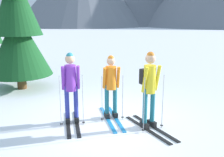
% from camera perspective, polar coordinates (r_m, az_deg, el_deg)
% --- Properties ---
extents(ground_plane, '(400.00, 400.00, 0.00)m').
position_cam_1_polar(ground_plane, '(6.76, -1.60, -9.33)').
color(ground_plane, white).
extents(skier_in_purple, '(0.82, 1.64, 1.78)m').
position_cam_1_polar(skier_in_purple, '(6.43, -9.02, -1.41)').
color(skier_in_purple, black).
rests_on(skier_in_purple, ground).
extents(skier_in_orange, '(0.91, 1.75, 1.67)m').
position_cam_1_polar(skier_in_orange, '(6.68, -0.22, -1.41)').
color(skier_in_orange, '#1E84D1').
rests_on(skier_in_orange, ground).
extents(skier_in_yellow, '(1.28, 1.59, 1.85)m').
position_cam_1_polar(skier_in_yellow, '(6.13, 8.17, -1.48)').
color(skier_in_yellow, black).
rests_on(skier_in_yellow, ground).
extents(pine_tree_near, '(2.29, 2.29, 5.54)m').
position_cam_1_polar(pine_tree_near, '(9.88, -20.22, 12.21)').
color(pine_tree_near, '#51381E').
rests_on(pine_tree_near, ground).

